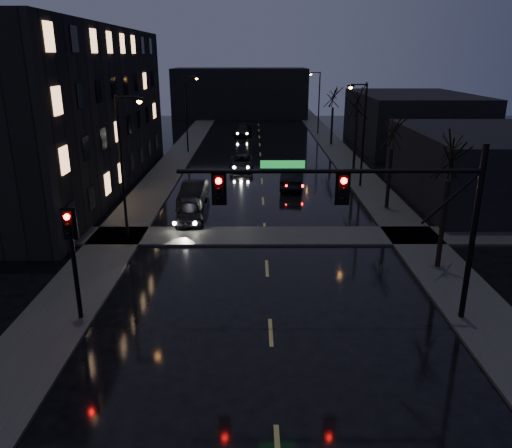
{
  "coord_description": "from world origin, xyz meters",
  "views": [
    {
      "loc": [
        -0.6,
        -8.56,
        9.93
      ],
      "look_at": [
        -0.55,
        11.36,
        3.2
      ],
      "focal_mm": 35.0,
      "sensor_mm": 36.0,
      "label": 1
    }
  ],
  "objects_px": {
    "oncoming_car_a": "(189,211)",
    "oncoming_car_c": "(242,162)",
    "lead_car": "(292,178)",
    "oncoming_car_d": "(243,131)",
    "oncoming_car_b": "(194,193)"
  },
  "relations": [
    {
      "from": "oncoming_car_a",
      "to": "oncoming_car_c",
      "type": "distance_m",
      "value": 15.65
    },
    {
      "from": "oncoming_car_a",
      "to": "oncoming_car_b",
      "type": "bearing_deg",
      "value": 86.4
    },
    {
      "from": "oncoming_car_a",
      "to": "oncoming_car_d",
      "type": "relative_size",
      "value": 0.87
    },
    {
      "from": "oncoming_car_d",
      "to": "oncoming_car_a",
      "type": "bearing_deg",
      "value": -88.13
    },
    {
      "from": "oncoming_car_a",
      "to": "oncoming_car_b",
      "type": "relative_size",
      "value": 0.94
    },
    {
      "from": "oncoming_car_d",
      "to": "lead_car",
      "type": "distance_m",
      "value": 27.25
    },
    {
      "from": "oncoming_car_d",
      "to": "lead_car",
      "type": "relative_size",
      "value": 1.04
    },
    {
      "from": "oncoming_car_a",
      "to": "oncoming_car_c",
      "type": "bearing_deg",
      "value": 72.67
    },
    {
      "from": "oncoming_car_a",
      "to": "oncoming_car_d",
      "type": "bearing_deg",
      "value": 79.25
    },
    {
      "from": "oncoming_car_b",
      "to": "oncoming_car_d",
      "type": "bearing_deg",
      "value": 88.18
    },
    {
      "from": "oncoming_car_b",
      "to": "oncoming_car_c",
      "type": "xyz_separation_m",
      "value": [
        3.13,
        11.1,
        -0.12
      ]
    },
    {
      "from": "oncoming_car_c",
      "to": "lead_car",
      "type": "height_order",
      "value": "lead_car"
    },
    {
      "from": "oncoming_car_b",
      "to": "lead_car",
      "type": "bearing_deg",
      "value": 33.85
    },
    {
      "from": "oncoming_car_a",
      "to": "lead_car",
      "type": "height_order",
      "value": "lead_car"
    },
    {
      "from": "lead_car",
      "to": "oncoming_car_d",
      "type": "bearing_deg",
      "value": -73.53
    }
  ]
}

